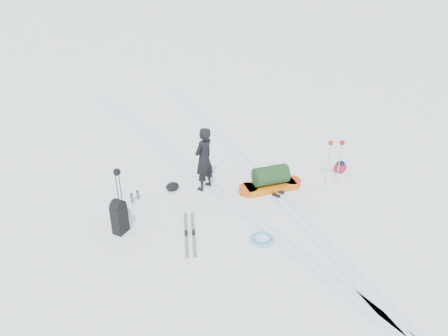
{
  "coord_description": "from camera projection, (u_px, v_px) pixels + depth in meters",
  "views": [
    {
      "loc": [
        -4.61,
        -7.52,
        5.78
      ],
      "look_at": [
        -0.19,
        0.2,
        0.95
      ],
      "focal_mm": 35.0,
      "sensor_mm": 36.0,
      "label": 1
    }
  ],
  "objects": [
    {
      "name": "touring_skis_grey",
      "position": [
        190.0,
        233.0,
        9.47
      ],
      "size": [
        0.86,
        1.55,
        0.06
      ],
      "rotation": [
        0.0,
        0.0,
        1.16
      ],
      "color": "gray",
      "rests_on": "ground"
    },
    {
      "name": "stuff_sack",
      "position": [
        172.0,
        186.0,
        11.03
      ],
      "size": [
        0.38,
        0.31,
        0.22
      ],
      "rotation": [
        0.0,
        0.0,
        -0.16
      ],
      "color": "black",
      "rests_on": "ground"
    },
    {
      "name": "ski_poles_silver",
      "position": [
        336.0,
        148.0,
        10.78
      ],
      "size": [
        0.38,
        0.26,
        1.28
      ],
      "rotation": [
        0.0,
        0.0,
        -0.32
      ],
      "color": "#A9ABB0",
      "rests_on": "ground"
    },
    {
      "name": "rope_coil",
      "position": [
        262.0,
        239.0,
        9.27
      ],
      "size": [
        0.58,
        0.58,
        0.06
      ],
      "rotation": [
        0.0,
        0.0,
        -0.08
      ],
      "color": "#5DB7E3",
      "rests_on": "ground"
    },
    {
      "name": "skier",
      "position": [
        204.0,
        159.0,
        10.78
      ],
      "size": [
        0.71,
        0.61,
        1.66
      ],
      "primitive_type": "imported",
      "rotation": [
        0.0,
        0.0,
        3.56
      ],
      "color": "black",
      "rests_on": "ground"
    },
    {
      "name": "touring_skis_white",
      "position": [
        278.0,
        195.0,
        10.86
      ],
      "size": [
        1.1,
        1.98,
        0.07
      ],
      "rotation": [
        0.0,
        0.0,
        -1.15
      ],
      "color": "silver",
      "rests_on": "ground"
    },
    {
      "name": "thermos_pair",
      "position": [
        135.0,
        196.0,
        10.59
      ],
      "size": [
        0.26,
        0.16,
        0.25
      ],
      "rotation": [
        0.0,
        0.0,
        -0.38
      ],
      "color": "#53575A",
      "rests_on": "ground"
    },
    {
      "name": "ski_poles_black",
      "position": [
        118.0,
        178.0,
        9.43
      ],
      "size": [
        0.16,
        0.16,
        1.32
      ],
      "rotation": [
        0.0,
        0.0,
        0.14
      ],
      "color": "black",
      "rests_on": "ground"
    },
    {
      "name": "snow_hill_backdrop",
      "position": [
        266.0,
        206.0,
        134.89
      ],
      "size": [
        359.5,
        192.0,
        162.45
      ],
      "color": "silver",
      "rests_on": "ground"
    },
    {
      "name": "ski_tracks",
      "position": [
        238.0,
        182.0,
        11.44
      ],
      "size": [
        3.38,
        17.97,
        0.01
      ],
      "color": "silver",
      "rests_on": "ground"
    },
    {
      "name": "small_daypack",
      "position": [
        340.0,
        167.0,
        11.84
      ],
      "size": [
        0.48,
        0.47,
        0.33
      ],
      "rotation": [
        0.0,
        0.0,
        -0.69
      ],
      "color": "maroon",
      "rests_on": "ground"
    },
    {
      "name": "expedition_rucksack",
      "position": [
        120.0,
        216.0,
        9.42
      ],
      "size": [
        0.62,
        0.88,
        0.82
      ],
      "rotation": [
        0.0,
        0.0,
        0.57
      ],
      "color": "black",
      "rests_on": "ground"
    },
    {
      "name": "ground",
      "position": [
        235.0,
        204.0,
        10.51
      ],
      "size": [
        200.0,
        200.0,
        0.0
      ],
      "primitive_type": "plane",
      "color": "white",
      "rests_on": "ground"
    },
    {
      "name": "pulk_sled",
      "position": [
        270.0,
        181.0,
        11.01
      ],
      "size": [
        1.73,
        0.79,
        0.64
      ],
      "rotation": [
        0.0,
        0.0,
        -0.19
      ],
      "color": "#D6640C",
      "rests_on": "ground"
    }
  ]
}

